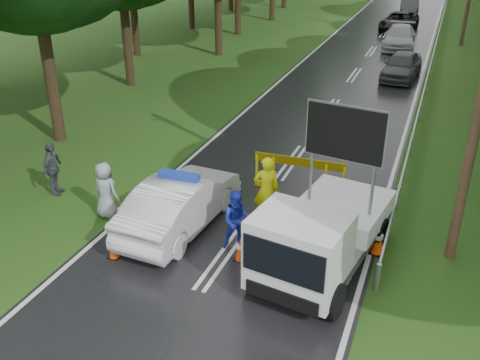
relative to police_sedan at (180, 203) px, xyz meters
The scene contains 19 objects.
ground 1.98m from the police_sedan, 28.93° to the right, with size 160.00×160.00×0.00m, color #1F4413.
road 29.17m from the police_sedan, 86.84° to the left, with size 7.00×140.00×0.02m, color black.
guardrail 29.27m from the police_sedan, 79.55° to the left, with size 0.12×60.06×0.70m.
police_sedan is the anchor object (origin of this frame).
work_truck 3.95m from the police_sedan, ahead, with size 2.75×4.92×3.72m.
barrier 3.92m from the police_sedan, 52.08° to the left, with size 2.78×0.13×1.15m.
officer 2.32m from the police_sedan, 28.78° to the left, with size 0.70×0.46×1.92m, color #E9EF0C.
civilian 1.81m from the police_sedan, 12.35° to the right, with size 0.77×0.60×1.58m, color #1B2DAF.
bystander_mid 4.44m from the police_sedan, behind, with size 0.97×0.40×1.66m, color #414449.
bystander_right 2.20m from the police_sedan, behind, with size 0.79×0.51×1.61m, color #899AA4.
queue_car_first 17.76m from the police_sedan, 77.15° to the left, with size 1.63×4.06×1.38m, color #393B40.
queue_car_second 24.99m from the police_sedan, 82.96° to the left, with size 1.92×4.73×1.37m, color #A2A5AA.
queue_car_third 30.89m from the police_sedan, 85.53° to the left, with size 2.19×4.76×1.32m, color black.
queue_car_fourth 39.01m from the police_sedan, 86.46° to the left, with size 1.48×4.24×1.40m, color #393C40.
cone_near_left 2.13m from the police_sedan, 115.34° to the right, with size 0.31×0.31×0.65m.
cone_center 2.27m from the police_sedan, 23.52° to the right, with size 0.30×0.30×0.63m.
cone_far 2.68m from the police_sedan, 37.36° to the left, with size 0.36×0.36×0.75m.
cone_left_mid 1.71m from the police_sedan, 166.52° to the right, with size 0.32×0.32×0.68m.
cone_right 5.15m from the police_sedan, ahead, with size 0.38×0.38×0.80m.
Camera 1 is at (4.31, -10.13, 7.52)m, focal length 40.00 mm.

